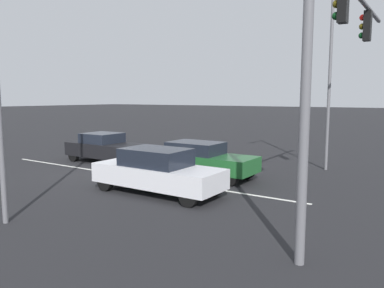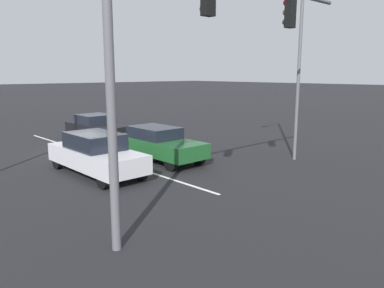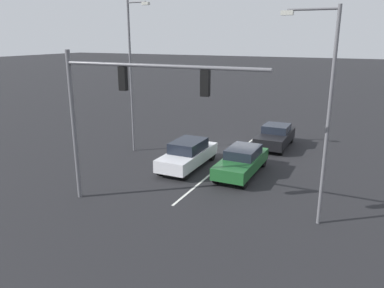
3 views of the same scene
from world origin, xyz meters
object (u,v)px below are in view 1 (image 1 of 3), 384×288
object	(u,v)px
car_darkgreen_leftlane_front	(200,159)
car_black_leftlane_second	(106,147)
street_lamp_left_shoulder	(329,64)
traffic_signal_gantry	(339,37)
car_silver_midlane_front	(157,171)

from	to	relation	value
car_darkgreen_leftlane_front	car_black_leftlane_second	bearing A→B (deg)	-93.61
street_lamp_left_shoulder	traffic_signal_gantry	bearing A→B (deg)	15.25
car_silver_midlane_front	car_darkgreen_leftlane_front	bearing A→B (deg)	-175.46
car_black_leftlane_second	car_silver_midlane_front	bearing A→B (deg)	60.71
car_darkgreen_leftlane_front	car_black_leftlane_second	size ratio (longest dim) A/B	1.10
traffic_signal_gantry	street_lamp_left_shoulder	world-z (taller)	street_lamp_left_shoulder
car_darkgreen_leftlane_front	traffic_signal_gantry	size ratio (longest dim) A/B	0.53
street_lamp_left_shoulder	car_darkgreen_leftlane_front	bearing A→B (deg)	-42.98
car_silver_midlane_front	traffic_signal_gantry	bearing A→B (deg)	87.84
traffic_signal_gantry	street_lamp_left_shoulder	size ratio (longest dim) A/B	1.06
car_black_leftlane_second	street_lamp_left_shoulder	bearing A→B (deg)	111.46
car_black_leftlane_second	street_lamp_left_shoulder	world-z (taller)	street_lamp_left_shoulder
car_silver_midlane_front	car_black_leftlane_second	xyz separation A→B (m)	(-3.51, -6.26, -0.04)
car_black_leftlane_second	traffic_signal_gantry	distance (m)	13.33
car_silver_midlane_front	traffic_signal_gantry	xyz separation A→B (m)	(0.22, 5.88, 4.00)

